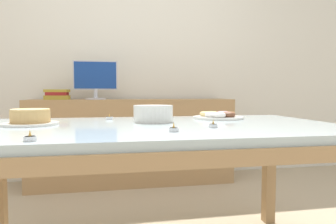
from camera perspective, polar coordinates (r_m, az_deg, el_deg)
name	(u,v)px	position (r m, az deg, el deg)	size (l,w,h in m)	color
wall_back	(131,57)	(3.35, -7.15, 10.28)	(8.00, 0.10, 2.60)	silver
dining_table	(155,141)	(1.49, -2.53, -5.47)	(1.87, 1.03, 0.76)	silver
sideboard	(133,141)	(3.06, -6.68, -5.54)	(2.00, 0.44, 0.85)	tan
computer_monitor	(96,80)	(3.02, -13.64, 5.93)	(0.42, 0.20, 0.38)	silver
book_stack	(57,95)	(3.06, -20.34, 3.14)	(0.22, 0.18, 0.10)	#B29933
cake_chocolate_round	(31,118)	(1.60, -24.72, -1.03)	(0.26, 0.26, 0.08)	silver
pastry_platter	(218,116)	(1.84, 9.55, -0.74)	(0.30, 0.30, 0.04)	silver
plate_stack	(153,114)	(1.60, -2.83, -0.32)	(0.21, 0.21, 0.09)	silver
tealight_left_edge	(109,118)	(1.79, -11.11, -1.09)	(0.04, 0.04, 0.04)	silver
tealight_centre	(174,129)	(1.20, 1.09, -3.30)	(0.04, 0.04, 0.04)	silver
tealight_near_front	(213,125)	(1.36, 8.60, -2.54)	(0.04, 0.04, 0.04)	silver
tealight_right_edge	(30,138)	(1.07, -24.78, -4.52)	(0.04, 0.04, 0.04)	silver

